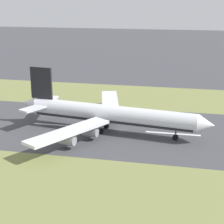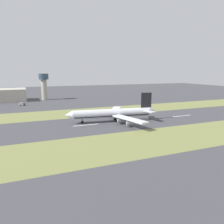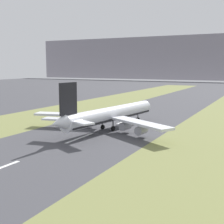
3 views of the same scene
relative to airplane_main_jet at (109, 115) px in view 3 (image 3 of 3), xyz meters
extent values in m
plane|color=#424247|center=(-2.55, 4.42, -6.02)|extent=(800.00, 800.00, 0.00)
cube|color=olive|center=(-47.55, 4.42, -6.02)|extent=(40.00, 600.00, 0.01)
cube|color=olive|center=(42.45, 4.42, -6.02)|extent=(40.00, 600.00, 0.01)
cube|color=silver|center=(-2.55, -18.11, -6.01)|extent=(1.20, 18.00, 0.01)
cube|color=silver|center=(-2.55, 21.89, -6.01)|extent=(1.20, 18.00, 0.01)
cylinder|color=silver|center=(0.26, 1.89, 0.18)|extent=(13.64, 56.29, 6.00)
cone|color=silver|center=(4.46, 32.10, 0.18)|extent=(6.51, 5.76, 5.88)
cone|color=silver|center=(-4.00, -28.82, 0.98)|extent=(5.88, 6.64, 5.10)
cube|color=black|center=(0.26, 1.89, -1.47)|extent=(13.04, 54.03, 0.70)
cube|color=silver|center=(-18.06, -2.86, -0.72)|extent=(29.59, 12.88, 0.90)
cube|color=silver|center=(16.60, -7.67, -0.72)|extent=(28.13, 19.66, 0.90)
cylinder|color=#93939E|center=(-9.20, -0.84, -3.17)|extent=(3.83, 5.19, 3.20)
cylinder|color=#93939E|center=(-18.60, -3.07, -3.17)|extent=(3.83, 5.19, 3.20)
cylinder|color=#93939E|center=(8.63, -3.31, -3.17)|extent=(3.83, 5.19, 3.20)
cylinder|color=#93939E|center=(17.06, -8.02, -3.17)|extent=(3.83, 5.19, 3.20)
cube|color=black|center=(-3.31, -23.87, 8.68)|extent=(1.89, 8.03, 11.00)
cube|color=silver|center=(-8.76, -23.11, 1.18)|extent=(10.62, 6.08, 0.60)
cube|color=silver|center=(2.13, -24.62, 1.18)|extent=(10.92, 8.33, 0.60)
cylinder|color=#59595E|center=(3.19, 22.96, -3.52)|extent=(0.50, 0.50, 3.20)
cylinder|color=black|center=(3.19, 22.96, -5.12)|extent=(1.14, 1.91, 1.80)
cylinder|color=#59595E|center=(-2.73, -0.73, -3.52)|extent=(0.50, 0.50, 3.20)
cylinder|color=black|center=(-2.73, -0.73, -5.12)|extent=(1.14, 1.91, 1.80)
cylinder|color=#59595E|center=(2.42, -1.44, -3.52)|extent=(0.50, 0.50, 3.20)
cylinder|color=black|center=(2.42, -1.44, -5.12)|extent=(1.14, 1.91, 1.80)
camera|label=1|loc=(114.86, 26.64, 37.48)|focal=60.00mm
camera|label=2|loc=(-140.97, 60.09, 29.65)|focal=35.00mm
camera|label=3|loc=(57.27, -110.83, 19.65)|focal=50.00mm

